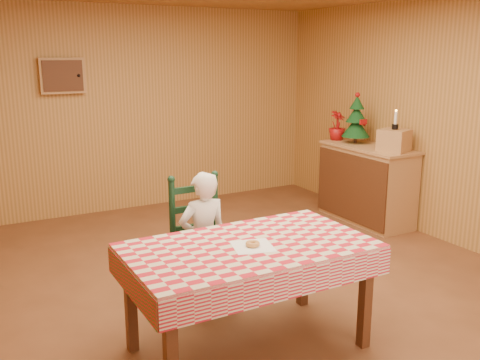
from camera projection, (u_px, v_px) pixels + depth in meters
name	position (u px, v px, depth m)	size (l,w,h in m)	color
ground	(251.00, 291.00, 4.65)	(6.00, 6.00, 0.00)	brown
cabin_walls	(221.00, 75.00, 4.68)	(5.10, 6.05, 2.65)	#B88342
dining_table	(249.00, 256.00, 3.60)	(1.66, 0.96, 0.77)	#512A15
ladder_chair	(200.00, 245.00, 4.31)	(0.44, 0.40, 1.08)	black
seated_child	(203.00, 241.00, 4.25)	(0.41, 0.27, 1.12)	silver
napkin	(253.00, 246.00, 3.54)	(0.26, 0.26, 0.00)	white
donut	(253.00, 244.00, 3.53)	(0.10, 0.10, 0.03)	#C68A47
shelf_unit	(366.00, 184.00, 6.48)	(0.54, 1.24, 0.93)	tan
crate	(394.00, 140.00, 6.01)	(0.30, 0.30, 0.25)	tan
christmas_tree	(356.00, 120.00, 6.52)	(0.34, 0.34, 0.62)	#512A15
flower_arrangement	(337.00, 125.00, 6.78)	(0.21, 0.21, 0.37)	#970E0E
candle_set	(395.00, 124.00, 5.96)	(0.07, 0.07, 0.22)	black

